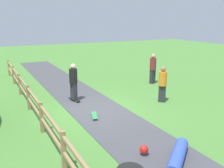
# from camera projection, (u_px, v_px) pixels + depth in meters

# --- Properties ---
(ground_plane) EXTENTS (60.00, 60.00, 0.00)m
(ground_plane) POSITION_uv_depth(u_px,v_px,m) (96.00, 109.00, 11.08)
(ground_plane) COLOR #4C8438
(asphalt_path) EXTENTS (2.40, 28.00, 0.02)m
(asphalt_path) POSITION_uv_depth(u_px,v_px,m) (96.00, 109.00, 11.08)
(asphalt_path) COLOR #47474C
(asphalt_path) RESTS_ON ground_plane
(wooden_fence) EXTENTS (0.12, 18.12, 1.10)m
(wooden_fence) POSITION_uv_depth(u_px,v_px,m) (34.00, 103.00, 9.76)
(wooden_fence) COLOR #997A51
(wooden_fence) RESTS_ON ground_plane
(skater_riding) EXTENTS (0.46, 0.82, 1.81)m
(skater_riding) POSITION_uv_depth(u_px,v_px,m) (73.00, 80.00, 11.90)
(skater_riding) COLOR black
(skater_riding) RESTS_ON asphalt_path
(skater_fallen) EXTENTS (1.51, 1.53, 0.36)m
(skater_fallen) POSITION_uv_depth(u_px,v_px,m) (175.00, 156.00, 6.91)
(skater_fallen) COLOR blue
(skater_fallen) RESTS_ON asphalt_path
(skateboard_loose) EXTENTS (0.44, 0.82, 0.08)m
(skateboard_loose) POSITION_uv_depth(u_px,v_px,m) (94.00, 115.00, 10.12)
(skateboard_loose) COLOR #338C4C
(skateboard_loose) RESTS_ON asphalt_path
(bystander_maroon) EXTENTS (0.44, 0.44, 1.82)m
(bystander_maroon) POSITION_uv_depth(u_px,v_px,m) (153.00, 67.00, 15.28)
(bystander_maroon) COLOR #2D2D33
(bystander_maroon) RESTS_ON ground_plane
(bystander_orange) EXTENTS (0.54, 0.54, 1.71)m
(bystander_orange) POSITION_uv_depth(u_px,v_px,m) (163.00, 83.00, 11.83)
(bystander_orange) COLOR #2D2D33
(bystander_orange) RESTS_ON ground_plane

